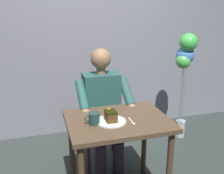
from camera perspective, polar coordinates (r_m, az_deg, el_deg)
cafe_rear_panel at (r=3.42m, az=-6.29°, el=14.60°), size 6.40×0.12×3.00m
dining_table at (r=2.24m, az=1.25°, el=-9.75°), size 0.84×0.64×0.76m
chair at (r=2.88m, az=-2.73°, el=-6.77°), size 0.42×0.42×0.88m
seated_person at (r=2.67m, az=-1.92°, el=-4.92°), size 0.53×0.58×1.26m
dessert_plate at (r=2.14m, az=-0.24°, el=-7.43°), size 0.25×0.25×0.01m
cake_slice at (r=2.12m, az=-0.25°, el=-6.25°), size 0.09×0.11×0.11m
coffee_cup at (r=2.09m, az=-3.89°, el=-6.74°), size 0.12×0.09×0.10m
dessert_spoon at (r=2.14m, az=4.39°, el=-7.57°), size 0.03×0.14×0.01m
balloon_display at (r=3.28m, az=15.50°, el=5.35°), size 0.24×0.26×1.35m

